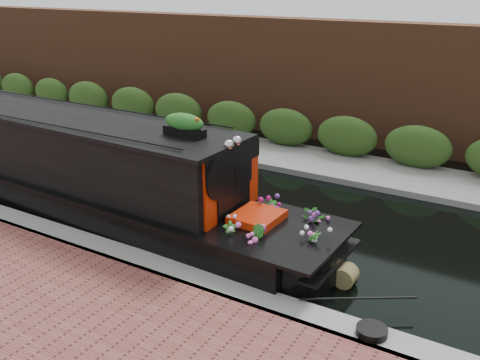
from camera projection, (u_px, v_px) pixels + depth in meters
The scene contains 8 objects.
ground at pixel (193, 201), 13.48m from camera, with size 80.00×80.00×0.00m, color black.
near_bank_coping at pixel (99, 256), 10.83m from camera, with size 40.00×0.60×0.50m, color gray.
far_bank_path at pixel (271, 156), 16.85m from camera, with size 40.00×2.40×0.34m, color slate.
far_hedge at pixel (284, 149), 17.57m from camera, with size 40.00×1.10×2.80m, color #274416.
far_brick_wall at pixel (310, 134), 19.26m from camera, with size 40.00×1.00×8.00m, color brown.
narrowboat at pixel (76, 174), 12.73m from camera, with size 12.84×2.64×3.02m.
rope_fender at pixel (346, 276), 9.72m from camera, with size 0.39×0.39×0.37m, color olive.
coiled_mooring_rope at pixel (372, 331), 8.01m from camera, with size 0.47×0.47×0.12m, color black.
Camera 1 is at (7.37, -10.06, 5.27)m, focal length 40.00 mm.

